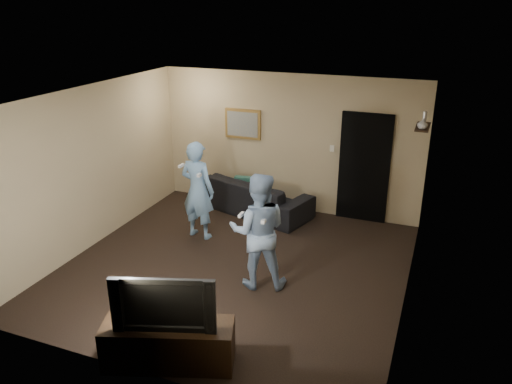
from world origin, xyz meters
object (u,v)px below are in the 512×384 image
at_px(sofa, 254,195).
at_px(tv_console, 169,344).
at_px(wii_player_left, 198,190).
at_px(wii_player_right, 258,231).
at_px(television, 165,300).

xyz_separation_m(sofa, tv_console, (0.71, -4.35, -0.08)).
bearing_deg(wii_player_left, wii_player_right, -35.75).
relative_size(tv_console, television, 1.29).
relative_size(sofa, wii_player_left, 1.33).
xyz_separation_m(television, wii_player_left, (-1.18, 3.00, 0.01)).
xyz_separation_m(tv_console, wii_player_left, (-1.18, 3.00, 0.59)).
height_order(sofa, wii_player_left, wii_player_left).
height_order(sofa, tv_console, sofa).
bearing_deg(wii_player_left, tv_console, -68.53).
bearing_deg(wii_player_left, sofa, 70.54).
relative_size(sofa, tv_console, 1.56).
bearing_deg(sofa, wii_player_left, 87.39).
bearing_deg(sofa, television, 116.09).
distance_m(sofa, tv_console, 4.41).
relative_size(sofa, television, 2.02).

